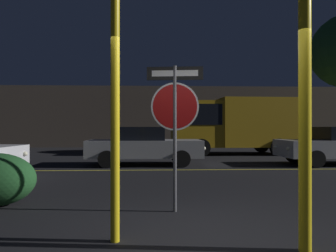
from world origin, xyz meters
TOP-DOWN VIEW (x-y plane):
  - ground_plane at (0.00, 0.00)m, footprint 260.00×260.00m
  - road_center_stripe at (0.00, 6.71)m, footprint 37.50×0.12m
  - stop_sign at (-0.25, 1.48)m, footprint 0.93×0.13m
  - yellow_pole_left at (-1.07, 0.10)m, footprint 0.11×0.11m
  - yellow_pole_right at (1.11, -0.30)m, footprint 0.14×0.14m
  - passing_car_2 at (-0.95, 8.19)m, footprint 4.26×1.95m
  - delivery_truck at (3.36, 12.78)m, footprint 6.42×2.73m
  - building_backdrop at (-0.60, 20.77)m, footprint 27.04×3.86m

SIDE VIEW (x-z plane):
  - ground_plane at x=0.00m, z-range 0.00..0.00m
  - road_center_stripe at x=0.00m, z-range 0.00..0.01m
  - passing_car_2 at x=-0.95m, z-range 0.00..1.41m
  - yellow_pole_right at x=1.11m, z-range 0.00..2.92m
  - delivery_truck at x=3.36m, z-range 0.20..3.06m
  - stop_sign at x=-0.25m, z-range 0.51..2.93m
  - yellow_pole_left at x=-1.07m, z-range 0.00..3.57m
  - building_backdrop at x=-0.60m, z-range 0.00..4.27m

